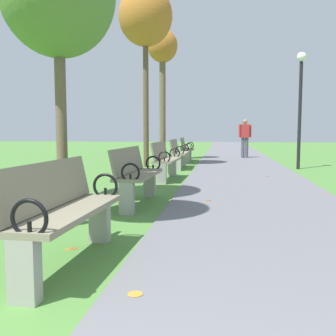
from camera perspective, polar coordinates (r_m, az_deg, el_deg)
The scene contains 11 objects.
paved_walkway at distance 18.28m, azimuth 9.78°, elevation 1.80°, with size 2.82×44.00×0.02m, color slate.
park_bench_2 at distance 3.46m, azimuth -15.05°, elevation -6.01°, with size 0.52×1.61×0.90m.
park_bench_3 at distance 6.12m, azimuth -4.69°, elevation -0.88°, with size 0.52×1.61×0.90m.
park_bench_4 at distance 9.18m, azimuth -0.41°, elevation 1.26°, with size 0.51×1.61×0.90m.
park_bench_5 at distance 11.97m, azimuth 1.55°, elevation 2.25°, with size 0.48×1.60×0.90m.
park_bench_6 at distance 14.68m, azimuth 2.75°, elevation 2.84°, with size 0.54×1.62×0.90m.
tree_3 at distance 12.99m, azimuth -3.32°, elevation 21.08°, with size 1.68×1.68×5.64m.
tree_4 at distance 15.53m, azimuth -0.81°, elevation 16.45°, with size 1.15×1.15×5.03m.
pedestrian_walking at distance 16.73m, azimuth 11.21°, elevation 4.59°, with size 0.53×0.25×1.62m.
lamp_post at distance 12.47m, azimuth 18.85°, elevation 10.48°, with size 0.28×0.28×3.48m.
scattered_leaves at distance 6.93m, azimuth -2.27°, elevation -4.08°, with size 5.31×17.35×0.02m.
Camera 1 is at (0.83, -0.24, 1.16)m, focal length 41.58 mm.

